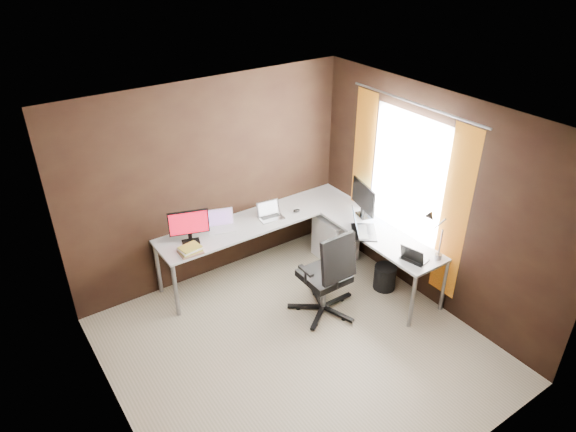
# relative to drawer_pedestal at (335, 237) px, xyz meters

# --- Properties ---
(room) EXTENTS (3.60, 3.60, 2.50)m
(room) POSITION_rel_drawer_pedestal_xyz_m (-1.09, -1.08, 0.98)
(room) COLOR #B5A78C
(room) RESTS_ON ground
(desk) EXTENTS (2.65, 2.25, 0.73)m
(desk) POSITION_rel_drawer_pedestal_xyz_m (-0.59, -0.11, 0.38)
(desk) COLOR white
(desk) RESTS_ON ground
(drawer_pedestal) EXTENTS (0.42, 0.50, 0.60)m
(drawer_pedestal) POSITION_rel_drawer_pedestal_xyz_m (0.00, 0.00, 0.00)
(drawer_pedestal) COLOR white
(drawer_pedestal) RESTS_ON ground
(monitor_left) EXTENTS (0.45, 0.20, 0.40)m
(monitor_left) POSITION_rel_drawer_pedestal_xyz_m (-1.89, 0.36, 0.66)
(monitor_left) COLOR black
(monitor_left) RESTS_ON desk
(monitor_right) EXTENTS (0.19, 0.53, 0.45)m
(monitor_right) POSITION_rel_drawer_pedestal_xyz_m (0.15, -0.32, 0.68)
(monitor_right) COLOR black
(monitor_right) RESTS_ON desk
(laptop_white) EXTENTS (0.39, 0.33, 0.22)m
(laptop_white) POSITION_rel_drawer_pedestal_xyz_m (-1.46, 0.43, 0.48)
(laptop_white) COLOR white
(laptop_white) RESTS_ON desk
(laptop_silver) EXTENTS (0.32, 0.25, 0.20)m
(laptop_silver) POSITION_rel_drawer_pedestal_xyz_m (-0.83, 0.32, 0.48)
(laptop_silver) COLOR silver
(laptop_silver) RESTS_ON desk
(laptop_black_big) EXTENTS (0.47, 0.49, 0.27)m
(laptop_black_big) POSITION_rel_drawer_pedestal_xyz_m (-0.14, -0.61, 0.49)
(laptop_black_big) COLOR black
(laptop_black_big) RESTS_ON desk
(laptop_black_small) EXTENTS (0.26, 0.31, 0.19)m
(laptop_black_small) POSITION_rel_drawer_pedestal_xyz_m (-0.04, -1.37, 0.47)
(laptop_black_small) COLOR black
(laptop_black_small) RESTS_ON desk
(book_stack) EXTENTS (0.26, 0.21, 0.08)m
(book_stack) POSITION_rel_drawer_pedestal_xyz_m (-1.99, 0.15, 0.47)
(book_stack) COLOR tan
(book_stack) RESTS_ON desk
(mouse_left) EXTENTS (0.09, 0.07, 0.03)m
(mouse_left) POSITION_rel_drawer_pedestal_xyz_m (-1.92, 0.17, 0.45)
(mouse_left) COLOR black
(mouse_left) RESTS_ON desk
(mouse_corner) EXTENTS (0.11, 0.08, 0.04)m
(mouse_corner) POSITION_rel_drawer_pedestal_xyz_m (-0.47, 0.24, 0.45)
(mouse_corner) COLOR black
(mouse_corner) RESTS_ON desk
(desk_lamp) EXTENTS (0.19, 0.22, 0.58)m
(desk_lamp) POSITION_rel_drawer_pedestal_xyz_m (0.14, -1.44, 0.79)
(desk_lamp) COLOR slate
(desk_lamp) RESTS_ON desk
(office_chair) EXTENTS (0.62, 0.62, 1.11)m
(office_chair) POSITION_rel_drawer_pedestal_xyz_m (-0.81, -0.83, 0.02)
(office_chair) COLOR black
(office_chair) RESTS_ON ground
(wastebasket) EXTENTS (0.32, 0.32, 0.31)m
(wastebasket) POSITION_rel_drawer_pedestal_xyz_m (0.07, -0.89, -0.14)
(wastebasket) COLOR black
(wastebasket) RESTS_ON ground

